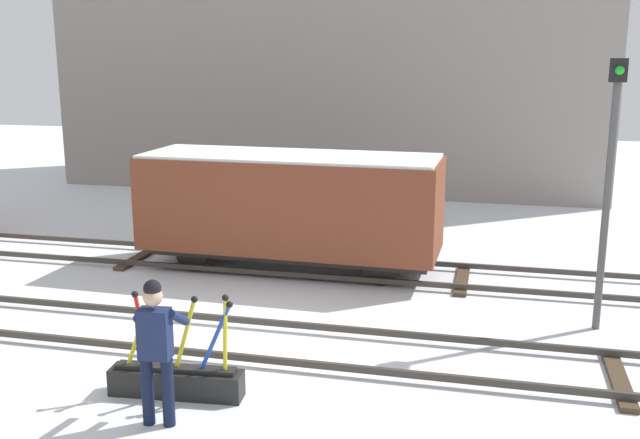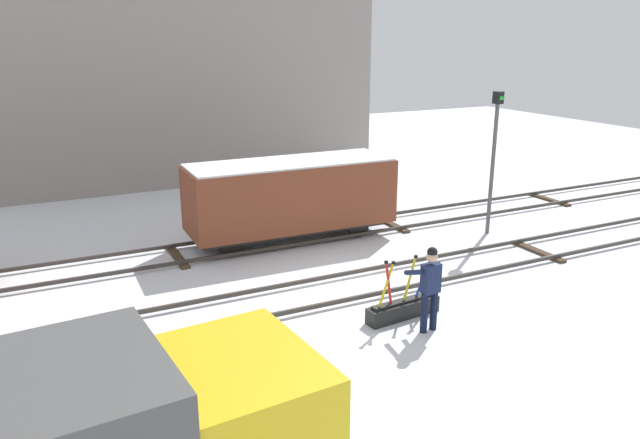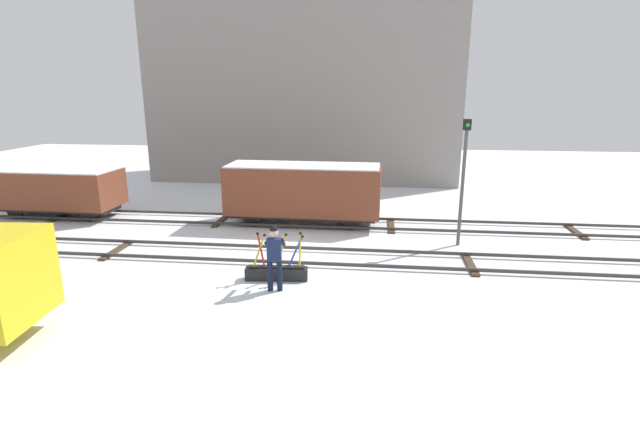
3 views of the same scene
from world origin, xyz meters
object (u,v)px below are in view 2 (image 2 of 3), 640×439
Objects in this scene: freight_car_far_end at (291,196)px; signal_post at (494,150)px; rail_worker at (430,283)px; switch_lever_frame at (403,307)px.

signal_post is at bearing -18.20° from freight_car_far_end.
rail_worker is at bearing -140.59° from signal_post.
rail_worker reaches higher than switch_lever_frame.
switch_lever_frame is 0.42× the size of signal_post.
signal_post reaches higher than switch_lever_frame.
switch_lever_frame is at bearing -87.91° from freight_car_far_end.
rail_worker is 0.43× the size of signal_post.
switch_lever_frame is 1.11m from rail_worker.
rail_worker is at bearing -86.79° from switch_lever_frame.
freight_car_far_end reaches higher than rail_worker.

